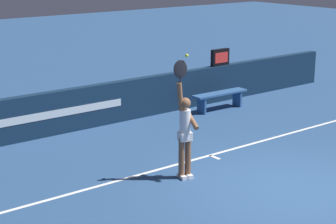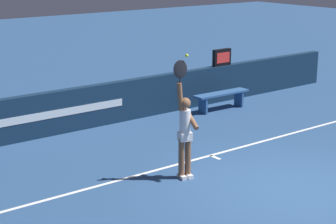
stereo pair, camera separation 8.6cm
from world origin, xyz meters
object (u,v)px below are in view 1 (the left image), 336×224
Objects in this scene: tennis_player at (185,131)px; courtside_bench_near at (220,96)px; speed_display at (220,57)px; tennis_ball at (187,56)px.

tennis_player is 1.35× the size of courtside_bench_near.
speed_display is at bearing 48.19° from courtside_bench_near.
tennis_player reaches higher than courtside_bench_near.
speed_display reaches higher than courtside_bench_near.
tennis_ball reaches higher than tennis_player.
courtside_bench_near is (3.91, 3.28, -1.97)m from tennis_ball.
tennis_player is at bearing -140.29° from courtside_bench_near.
speed_display is at bearing 41.32° from tennis_ball.
tennis_ball is at bearing -24.28° from tennis_player.
speed_display is 1.34m from courtside_bench_near.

